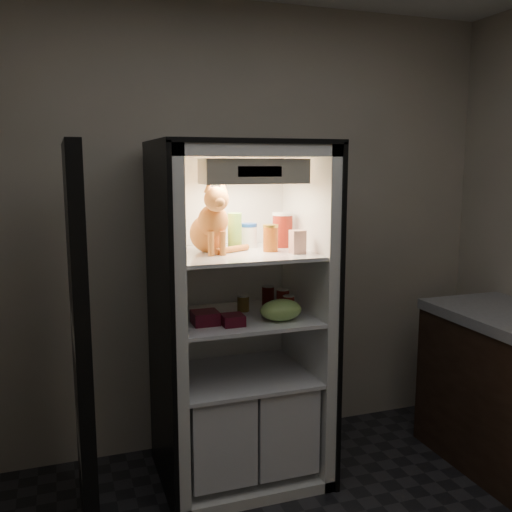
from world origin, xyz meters
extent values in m
plane|color=#C0B2A0|center=(0.00, 1.80, 1.35)|extent=(3.60, 0.00, 3.60)
cube|color=white|center=(0.00, 1.67, 0.93)|extent=(0.85, 0.06, 1.85)
cube|color=white|center=(-0.40, 1.35, 0.93)|extent=(0.06, 0.70, 1.85)
cube|color=white|center=(0.40, 1.35, 0.93)|extent=(0.06, 0.70, 1.85)
cube|color=white|center=(0.00, 1.35, 1.82)|extent=(0.85, 0.70, 0.06)
cube|color=white|center=(0.00, 1.35, 0.03)|extent=(0.85, 0.70, 0.06)
cube|color=black|center=(-0.44, 1.35, 0.93)|extent=(0.02, 0.72, 1.87)
cube|color=black|center=(0.44, 1.35, 0.93)|extent=(0.02, 0.72, 1.87)
cube|color=black|center=(0.00, 1.35, 1.86)|extent=(0.90, 0.72, 0.02)
cube|color=white|center=(0.00, 1.32, 1.28)|extent=(0.73, 0.62, 0.02)
cube|color=white|center=(0.00, 1.32, 0.93)|extent=(0.73, 0.62, 0.02)
cube|color=white|center=(-0.18, 1.32, 0.35)|extent=(0.34, 0.58, 0.48)
cube|color=white|center=(0.18, 1.32, 0.35)|extent=(0.34, 0.58, 0.48)
cube|color=white|center=(0.00, 1.32, 0.60)|extent=(0.73, 0.62, 0.02)
cube|color=beige|center=(0.00, 1.11, 1.72)|extent=(0.52, 0.18, 0.12)
cube|color=black|center=(0.00, 1.02, 1.72)|extent=(0.22, 0.01, 0.05)
cube|color=black|center=(-0.85, 1.03, 0.93)|extent=(0.06, 0.87, 1.85)
cube|color=white|center=(-0.85, 0.97, 0.55)|extent=(0.06, 0.64, 0.12)
cube|color=white|center=(-0.85, 0.97, 1.05)|extent=(0.06, 0.64, 0.12)
ellipsoid|color=#BD5C18|center=(-0.16, 1.41, 1.39)|extent=(0.20, 0.25, 0.20)
ellipsoid|color=#BD5C18|center=(-0.16, 1.31, 1.46)|extent=(0.16, 0.15, 0.17)
sphere|color=orange|center=(-0.15, 1.25, 1.58)|extent=(0.13, 0.13, 0.13)
sphere|color=orange|center=(-0.15, 1.19, 1.56)|extent=(0.06, 0.06, 0.05)
cone|color=orange|center=(-0.19, 1.26, 1.64)|extent=(0.05, 0.05, 0.06)
cone|color=orange|center=(-0.12, 1.26, 1.64)|extent=(0.05, 0.05, 0.06)
cylinder|color=#BD5C18|center=(-0.18, 1.25, 1.35)|extent=(0.03, 0.03, 0.13)
cylinder|color=#BD5C18|center=(-0.12, 1.25, 1.35)|extent=(0.03, 0.03, 0.13)
cylinder|color=#BD5C18|center=(-0.05, 1.32, 1.31)|extent=(0.22, 0.13, 0.03)
cylinder|color=green|center=(-0.01, 1.41, 1.38)|extent=(0.08, 0.08, 0.19)
cylinder|color=green|center=(-0.01, 1.41, 1.48)|extent=(0.08, 0.08, 0.02)
cylinder|color=white|center=(0.10, 1.48, 1.35)|extent=(0.09, 0.09, 0.12)
cylinder|color=#1744A5|center=(0.10, 1.48, 1.42)|extent=(0.10, 0.10, 0.02)
cylinder|color=maroon|center=(0.16, 1.29, 1.36)|extent=(0.08, 0.08, 0.13)
cylinder|color=gold|center=(0.16, 1.29, 1.43)|extent=(0.08, 0.08, 0.01)
cylinder|color=maroon|center=(0.28, 1.42, 1.38)|extent=(0.11, 0.11, 0.18)
cylinder|color=white|center=(0.28, 1.42, 1.48)|extent=(0.12, 0.12, 0.02)
cube|color=white|center=(0.27, 1.18, 1.35)|extent=(0.07, 0.07, 0.12)
cylinder|color=black|center=(0.19, 1.42, 1.00)|extent=(0.07, 0.07, 0.13)
cylinder|color=#B2B2B2|center=(0.19, 1.42, 1.07)|extent=(0.07, 0.07, 0.00)
cylinder|color=black|center=(0.24, 1.31, 1.00)|extent=(0.07, 0.07, 0.13)
cylinder|color=#B2B2B2|center=(0.24, 1.31, 1.07)|extent=(0.07, 0.07, 0.00)
cylinder|color=black|center=(0.23, 1.22, 1.00)|extent=(0.06, 0.06, 0.11)
cylinder|color=#B2B2B2|center=(0.23, 1.22, 1.05)|extent=(0.06, 0.06, 0.00)
cylinder|color=brown|center=(0.04, 1.41, 0.98)|extent=(0.07, 0.07, 0.08)
cylinder|color=#B2B2B2|center=(0.04, 1.41, 1.03)|extent=(0.07, 0.07, 0.01)
ellipsoid|color=#86AE51|center=(0.17, 1.16, 1.00)|extent=(0.23, 0.16, 0.11)
cube|color=#540E1A|center=(-0.23, 1.23, 0.97)|extent=(0.13, 0.13, 0.07)
cube|color=#540E1A|center=(-0.10, 1.16, 0.97)|extent=(0.11, 0.11, 0.06)
camera|label=1|loc=(-0.92, -1.54, 1.76)|focal=40.00mm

